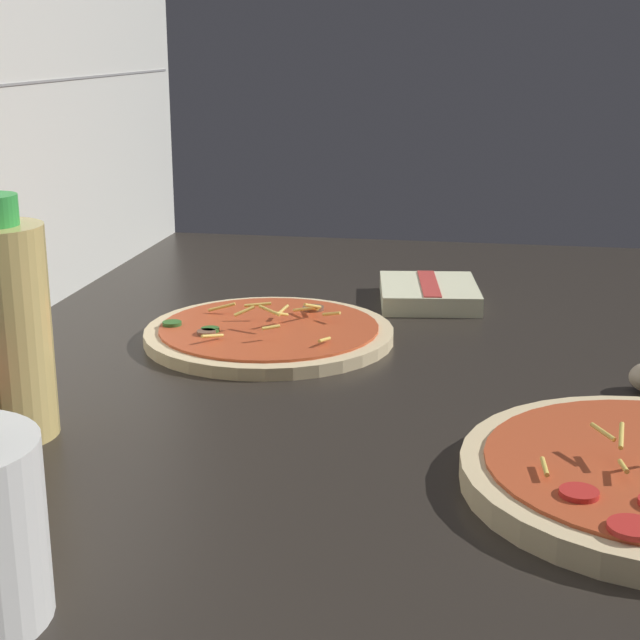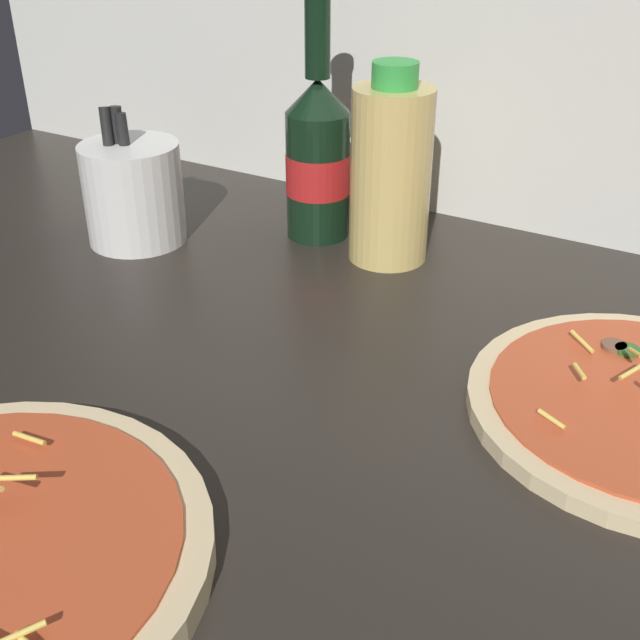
% 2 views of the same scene
% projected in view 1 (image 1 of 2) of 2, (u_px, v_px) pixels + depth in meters
% --- Properties ---
extents(counter_slab, '(1.60, 0.90, 0.03)m').
position_uv_depth(counter_slab, '(378.00, 431.00, 0.87)').
color(counter_slab, '#28231E').
rests_on(counter_slab, ground).
extents(pizza_far, '(0.28, 0.28, 0.04)m').
position_uv_depth(pizza_far, '(269.00, 333.00, 1.09)').
color(pizza_far, beige).
rests_on(pizza_far, counter_slab).
extents(oil_bottle, '(0.08, 0.08, 0.21)m').
position_uv_depth(oil_bottle, '(0.00, 328.00, 0.81)').
color(oil_bottle, '#D6B766').
rests_on(oil_bottle, counter_slab).
extents(dish_towel, '(0.16, 0.14, 0.03)m').
position_uv_depth(dish_towel, '(429.00, 293.00, 1.25)').
color(dish_towel, beige).
rests_on(dish_towel, counter_slab).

